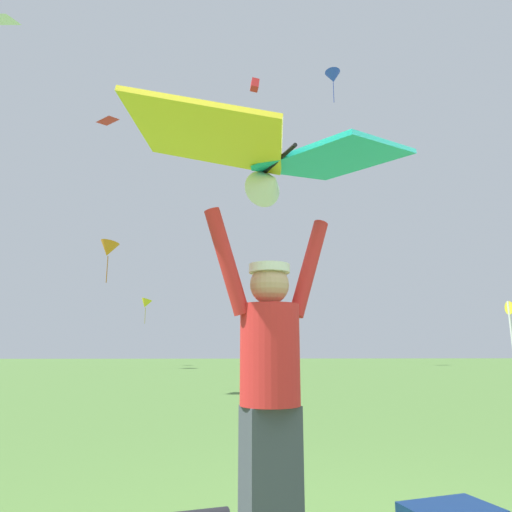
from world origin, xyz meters
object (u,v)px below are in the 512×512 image
(kite_flyer_person, at_px, (270,383))
(held_stunt_kite, at_px, (274,157))
(distant_kite_red_low_right, at_px, (255,85))
(distant_kite_blue_high_right, at_px, (333,77))
(distant_kite_white_high_left, at_px, (3,18))
(distant_kite_orange_low_left, at_px, (108,249))
(distant_kite_yellow_mid_left, at_px, (146,303))
(distant_kite_red_mid_right, at_px, (107,120))

(kite_flyer_person, bearing_deg, held_stunt_kite, -70.42)
(distant_kite_red_low_right, height_order, distant_kite_blue_high_right, distant_kite_red_low_right)
(distant_kite_white_high_left, bearing_deg, distant_kite_orange_low_left, 94.66)
(distant_kite_yellow_mid_left, xyz_separation_m, distant_kite_white_high_left, (-0.03, -22.86, 5.71))
(kite_flyer_person, bearing_deg, distant_kite_white_high_left, 127.55)
(distant_kite_red_mid_right, bearing_deg, distant_kite_white_high_left, -92.78)
(distant_kite_yellow_mid_left, xyz_separation_m, distant_kite_blue_high_right, (13.05, -7.68, 14.37))
(held_stunt_kite, relative_size, distant_kite_blue_high_right, 0.78)
(held_stunt_kite, height_order, distant_kite_white_high_left, distant_kite_white_high_left)
(distant_kite_orange_low_left, xyz_separation_m, distant_kite_white_high_left, (1.39, -17.07, 2.83))
(distant_kite_yellow_mid_left, bearing_deg, distant_kite_blue_high_right, -30.49)
(distant_kite_red_mid_right, height_order, distant_kite_yellow_mid_left, distant_kite_red_mid_right)
(distant_kite_yellow_mid_left, bearing_deg, held_stunt_kite, -78.01)
(distant_kite_yellow_mid_left, xyz_separation_m, distant_kite_red_low_right, (8.10, -2.13, 17.17))
(held_stunt_kite, xyz_separation_m, distant_kite_red_low_right, (1.36, 29.59, 19.47))
(held_stunt_kite, relative_size, distant_kite_red_low_right, 1.55)
(distant_kite_yellow_mid_left, relative_size, distant_kite_orange_low_left, 0.70)
(distant_kite_yellow_mid_left, distance_m, distant_kite_red_low_right, 19.11)
(held_stunt_kite, height_order, distant_kite_red_low_right, distant_kite_red_low_right)
(distant_kite_red_mid_right, xyz_separation_m, distant_kite_red_low_right, (7.71, 11.91, 9.76))
(distant_kite_red_low_right, bearing_deg, kite_flyer_person, -92.70)
(distant_kite_blue_high_right, distance_m, distant_kite_white_high_left, 21.83)
(distant_kite_red_mid_right, bearing_deg, kite_flyer_person, -70.26)
(distant_kite_red_low_right, bearing_deg, distant_kite_yellow_mid_left, 165.28)
(kite_flyer_person, bearing_deg, distant_kite_orange_low_left, 107.47)
(distant_kite_red_mid_right, relative_size, distant_kite_red_low_right, 0.90)
(held_stunt_kite, height_order, distant_kite_blue_high_right, distant_kite_blue_high_right)
(held_stunt_kite, bearing_deg, distant_kite_orange_low_left, 107.48)
(held_stunt_kite, height_order, distant_kite_yellow_mid_left, distant_kite_yellow_mid_left)
(held_stunt_kite, bearing_deg, distant_kite_red_mid_right, 109.74)
(distant_kite_white_high_left, bearing_deg, distant_kite_red_low_right, 68.58)
(held_stunt_kite, distance_m, distant_kite_white_high_left, 13.72)
(distant_kite_white_high_left, bearing_deg, distant_kite_yellow_mid_left, 89.92)
(distant_kite_orange_low_left, height_order, distant_kite_white_high_left, distant_kite_white_high_left)
(distant_kite_blue_high_right, bearing_deg, kite_flyer_person, -104.82)
(distant_kite_red_low_right, height_order, distant_kite_white_high_left, distant_kite_red_low_right)
(distant_kite_blue_high_right, bearing_deg, distant_kite_red_low_right, 131.68)
(held_stunt_kite, distance_m, distant_kite_blue_high_right, 29.92)
(held_stunt_kite, bearing_deg, distant_kite_white_high_left, 127.42)
(distant_kite_yellow_mid_left, distance_m, distant_kite_orange_low_left, 6.62)
(distant_kite_red_low_right, bearing_deg, distant_kite_red_mid_right, -122.91)
(distant_kite_red_mid_right, bearing_deg, held_stunt_kite, -70.26)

